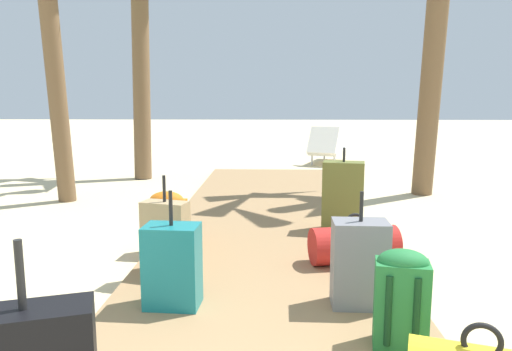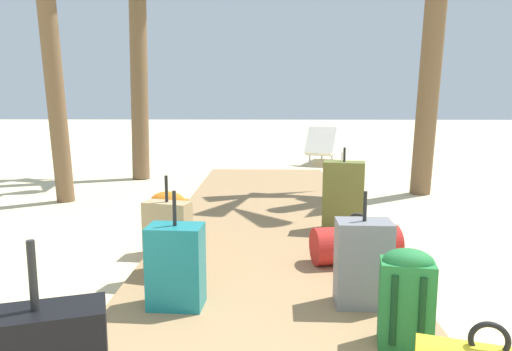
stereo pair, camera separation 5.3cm
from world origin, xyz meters
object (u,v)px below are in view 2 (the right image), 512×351
backpack_orange (168,218)px  suitcase_teal (176,266)px  suitcase_grey (363,263)px  lounge_chair (325,148)px  backpack_green (406,296)px  suitcase_olive (343,196)px  duffel_bag_red (356,245)px  suitcase_tan (168,237)px

backpack_orange → suitcase_teal: suitcase_teal is taller
suitcase_grey → suitcase_teal: 1.18m
suitcase_teal → suitcase_grey: bearing=2.3°
lounge_chair → backpack_green: bearing=-93.9°
lounge_chair → suitcase_olive: bearing=-95.1°
backpack_orange → suitcase_grey: size_ratio=0.67×
duffel_bag_red → lounge_chair: size_ratio=0.45×
backpack_orange → suitcase_grey: suitcase_grey is taller
duffel_bag_red → suitcase_tan: bearing=-170.0°
backpack_green → suitcase_tan: size_ratio=0.72×
duffel_bag_red → lounge_chair: 6.75m
duffel_bag_red → suitcase_grey: (-0.10, -0.80, 0.12)m
suitcase_grey → suitcase_teal: bearing=-177.7°
suitcase_olive → suitcase_tan: suitcase_olive is taller
suitcase_tan → duffel_bag_red: 1.48m
suitcase_grey → suitcase_teal: (-1.17, -0.05, -0.01)m
suitcase_grey → lounge_chair: bearing=84.9°
backpack_orange → lounge_chair: size_ratio=0.30×
lounge_chair → duffel_bag_red: bearing=-94.8°
suitcase_tan → suitcase_teal: suitcase_tan is taller
backpack_green → suitcase_tan: suitcase_tan is taller
backpack_green → lounge_chair: size_ratio=0.33×
suitcase_olive → duffel_bag_red: bearing=-92.9°
duffel_bag_red → suitcase_olive: bearing=87.1°
backpack_green → suitcase_olive: suitcase_olive is taller
backpack_green → duffel_bag_red: 1.32m
suitcase_olive → suitcase_grey: size_ratio=1.13×
backpack_orange → duffel_bag_red: (1.59, -0.42, -0.11)m
suitcase_olive → suitcase_teal: suitcase_olive is taller
lounge_chair → suitcase_tan: bearing=-106.1°
suitcase_olive → suitcase_tan: size_ratio=1.12×
suitcase_tan → suitcase_grey: (1.35, -0.54, 0.00)m
suitcase_tan → suitcase_teal: 0.61m
lounge_chair → suitcase_teal: bearing=-103.7°
backpack_green → duffel_bag_red: size_ratio=0.73×
suitcase_tan → suitcase_grey: bearing=-21.9°
suitcase_olive → lounge_chair: bearing=84.9°
backpack_green → suitcase_olive: size_ratio=0.64×
suitcase_olive → suitcase_tan: bearing=-140.4°
suitcase_teal → lounge_chair: (1.84, 7.57, -0.02)m
backpack_green → suitcase_tan: 1.81m
backpack_green → duffel_bag_red: bearing=90.9°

